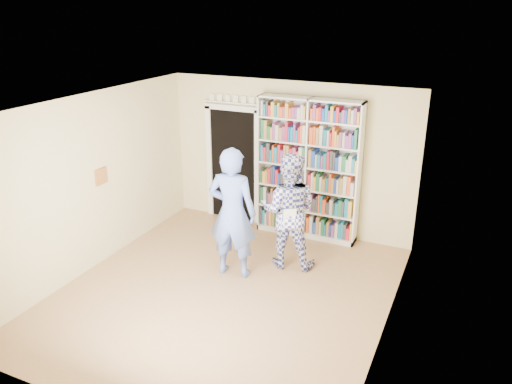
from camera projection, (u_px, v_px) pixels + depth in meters
floor at (225, 293)px, 7.18m from camera, size 5.00×5.00×0.00m
ceiling at (220, 107)px, 6.22m from camera, size 5.00×5.00×0.00m
wall_back at (289, 157)px, 8.83m from camera, size 4.50×0.00×4.50m
wall_left at (92, 183)px, 7.57m from camera, size 0.00×5.00×5.00m
wall_right at (392, 237)px, 5.83m from camera, size 0.00×5.00×5.00m
bookshelf at (308, 169)px, 8.57m from camera, size 1.79×0.34×2.46m
doorway at (233, 159)px, 9.30m from camera, size 1.10×0.08×2.43m
wall_art at (101, 176)px, 7.72m from camera, size 0.03×0.25×0.25m
man_blue at (232, 213)px, 7.36m from camera, size 0.79×0.57×2.01m
man_plaid at (289, 211)px, 7.66m from camera, size 1.01×0.86×1.84m
paper_sheet at (290, 218)px, 7.38m from camera, size 0.17×0.12×0.28m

